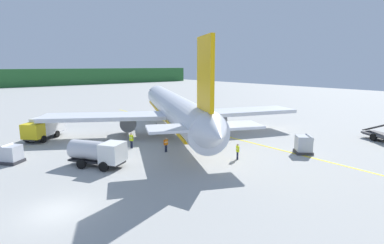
% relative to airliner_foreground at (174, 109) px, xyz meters
% --- Properties ---
extents(airliner_foreground, '(32.93, 39.03, 11.90)m').
position_rel_airliner_foreground_xyz_m(airliner_foreground, '(0.00, 0.00, 0.00)').
color(airliner_foreground, silver).
rests_on(airliner_foreground, ground).
extents(service_truck_fuel, '(6.18, 6.00, 2.76)m').
position_rel_airliner_foreground_xyz_m(service_truck_fuel, '(-15.22, 7.37, -1.84)').
color(service_truck_fuel, yellow).
rests_on(service_truck_fuel, ground).
extents(service_truck_catering, '(4.55, 5.54, 2.40)m').
position_rel_airliner_foreground_xyz_m(service_truck_catering, '(-14.27, -7.72, -2.00)').
color(service_truck_catering, white).
rests_on(service_truck_catering, ground).
extents(cargo_container_near, '(2.46, 2.46, 2.06)m').
position_rel_airliner_foreground_xyz_m(cargo_container_near, '(4.66, -17.41, -2.42)').
color(cargo_container_near, '#333338').
rests_on(cargo_container_near, ground).
extents(cargo_container_mid, '(2.39, 2.39, 1.86)m').
position_rel_airliner_foreground_xyz_m(cargo_container_mid, '(-20.43, -1.48, -2.51)').
color(cargo_container_mid, '#333338').
rests_on(cargo_container_mid, ground).
extents(crew_marshaller, '(0.34, 0.61, 1.78)m').
position_rel_airliner_foreground_xyz_m(crew_marshaller, '(-8.79, -3.91, -2.33)').
color(crew_marshaller, '#191E33').
rests_on(crew_marshaller, ground).
extents(crew_loader_left, '(0.62, 0.29, 1.60)m').
position_rel_airliner_foreground_xyz_m(crew_loader_left, '(-6.57, -7.64, -2.45)').
color(crew_loader_left, '#191E33').
rests_on(crew_loader_left, ground).
extents(crew_loader_right, '(0.42, 0.56, 1.63)m').
position_rel_airliner_foreground_xyz_m(crew_loader_right, '(-2.48, -14.44, -2.43)').
color(crew_loader_right, '#191E33').
rests_on(crew_loader_right, ground).
extents(apron_guide_line, '(0.30, 60.00, 0.01)m').
position_rel_airliner_foreground_xyz_m(apron_guide_line, '(3.88, -4.49, -3.39)').
color(apron_guide_line, yellow).
rests_on(apron_guide_line, ground).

